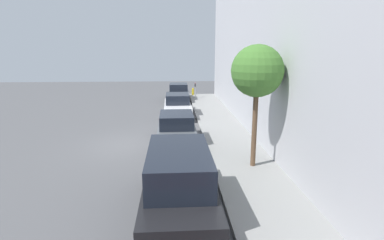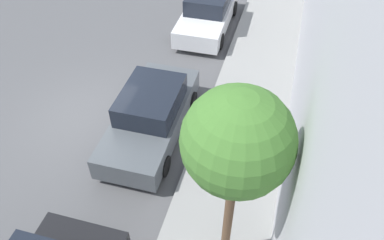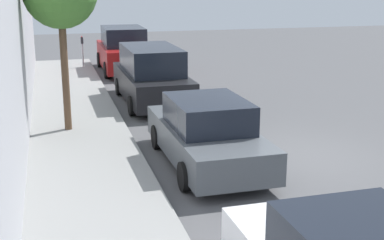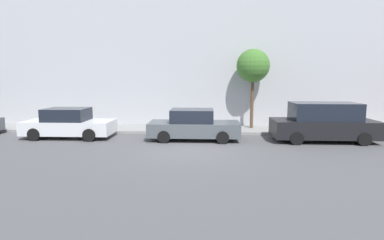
# 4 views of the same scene
# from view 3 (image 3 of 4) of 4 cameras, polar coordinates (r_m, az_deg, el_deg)

# --- Properties ---
(ground_plane) EXTENTS (60.00, 60.00, 0.00)m
(ground_plane) POSITION_cam_3_polar(r_m,az_deg,el_deg) (12.95, 10.73, -3.85)
(ground_plane) COLOR #515154
(sidewalk) EXTENTS (2.57, 32.00, 0.15)m
(sidewalk) POSITION_cam_3_polar(r_m,az_deg,el_deg) (11.74, -10.91, -5.49)
(sidewalk) COLOR gray
(sidewalk) RESTS_ON ground_plane
(parked_suv_nearest) EXTENTS (2.08, 4.82, 1.98)m
(parked_suv_nearest) POSITION_cam_3_polar(r_m,az_deg,el_deg) (24.17, -7.30, 7.33)
(parked_suv_nearest) COLOR maroon
(parked_suv_nearest) RESTS_ON ground_plane
(parked_minivan_second) EXTENTS (2.02, 4.92, 1.90)m
(parked_minivan_second) POSITION_cam_3_polar(r_m,az_deg,el_deg) (17.96, -4.34, 4.72)
(parked_minivan_second) COLOR black
(parked_minivan_second) RESTS_ON ground_plane
(parked_sedan_third) EXTENTS (1.92, 4.52, 1.54)m
(parked_sedan_third) POSITION_cam_3_polar(r_m,az_deg,el_deg) (12.00, 1.61, -1.48)
(parked_sedan_third) COLOR #4C5156
(parked_sedan_third) RESTS_ON ground_plane
(parking_meter_near) EXTENTS (0.11, 0.15, 1.39)m
(parking_meter_near) POSITION_cam_3_polar(r_m,az_deg,el_deg) (24.78, -11.62, 7.51)
(parking_meter_near) COLOR #ADADB2
(parking_meter_near) RESTS_ON sidewalk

